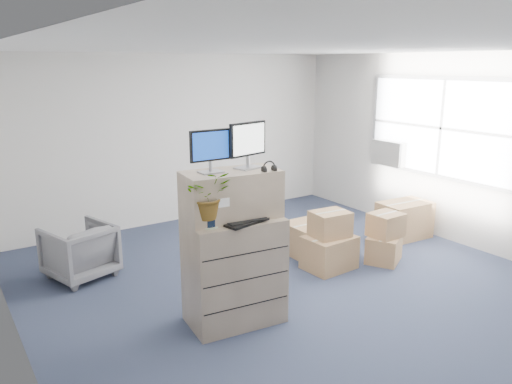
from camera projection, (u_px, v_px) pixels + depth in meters
ground at (307, 294)px, 5.90m from camera, size 7.00×7.00×0.00m
wall_back at (177, 139)px, 8.37m from camera, size 6.00×0.02×2.80m
wall_right at (473, 152)px, 7.16m from camera, size 0.02×7.00×2.80m
window at (442, 128)px, 7.46m from camera, size 0.07×2.72×1.52m
ac_unit at (390, 153)px, 8.26m from camera, size 0.24×0.60×0.40m
filing_cabinet_lower at (234, 271)px, 5.16m from camera, size 1.02×0.69×1.13m
filing_cabinet_upper at (231, 195)px, 5.00m from camera, size 1.01×0.59×0.48m
monitor_left at (210, 149)px, 4.80m from camera, size 0.43×0.16×0.42m
monitor_right at (248, 143)px, 4.99m from camera, size 0.47×0.23×0.47m
headphones at (269, 167)px, 4.92m from camera, size 0.14×0.03×0.14m
keyboard at (246, 222)px, 4.88m from camera, size 0.50×0.29×0.02m
mouse at (269, 216)px, 5.04m from camera, size 0.10×0.06×0.03m
water_bottle at (238, 203)px, 5.08m from camera, size 0.08×0.08×0.28m
phone_dock at (225, 215)px, 5.00m from camera, size 0.06×0.06×0.13m
external_drive at (259, 208)px, 5.25m from camera, size 0.25×0.20×0.07m
tissue_box at (257, 200)px, 5.25m from camera, size 0.27×0.15×0.10m
potted_plant at (208, 201)px, 4.71m from camera, size 0.51×0.54×0.45m
office_chair at (79, 249)px, 6.27m from camera, size 0.90×0.87×0.76m
cardboard_boxes at (359, 234)px, 7.10m from camera, size 2.53×1.38×0.77m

